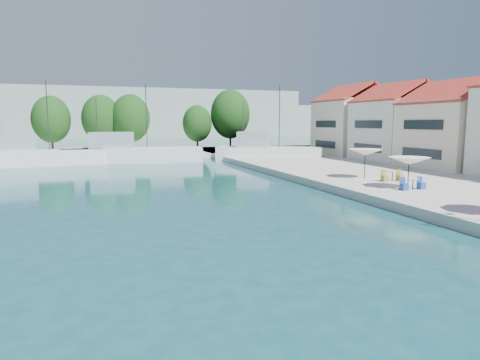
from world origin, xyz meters
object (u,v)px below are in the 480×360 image
object	(u,v)px
umbrella_cream	(365,152)
trawler_03	(130,154)
trawler_02	(33,157)
trawler_04	(266,152)
umbrella_white	(409,161)

from	to	relation	value
umbrella_cream	trawler_03	bearing A→B (deg)	121.04
trawler_02	umbrella_cream	xyz separation A→B (m)	(27.22, -25.63, 1.60)
trawler_02	umbrella_cream	distance (m)	37.43
umbrella_cream	trawler_04	bearing A→B (deg)	87.38
trawler_04	umbrella_white	size ratio (longest dim) A/B	4.90
umbrella_white	umbrella_cream	bearing A→B (deg)	85.82
umbrella_white	umbrella_cream	size ratio (longest dim) A/B	1.03
trawler_04	umbrella_cream	world-z (taller)	trawler_04
trawler_02	trawler_04	bearing A→B (deg)	-12.36
trawler_03	trawler_04	distance (m)	17.57
trawler_04	trawler_03	bearing A→B (deg)	-164.28
trawler_02	trawler_03	xyz separation A→B (m)	(11.07, 1.21, -0.00)
trawler_04	umbrella_cream	xyz separation A→B (m)	(-1.07, -23.38, 1.60)
trawler_03	trawler_04	bearing A→B (deg)	-2.39
trawler_03	umbrella_cream	size ratio (longest dim) A/B	6.48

